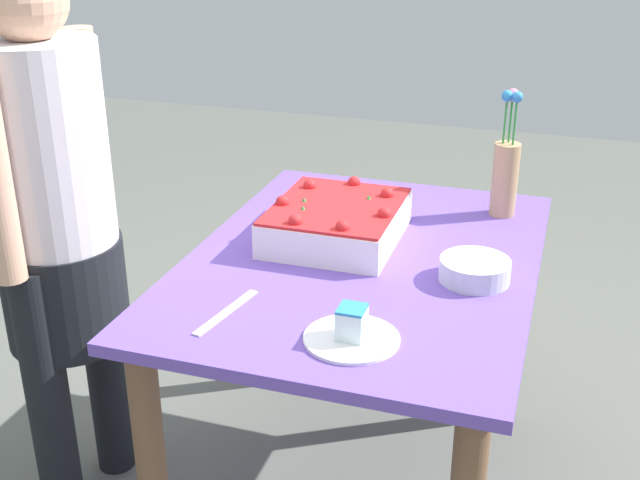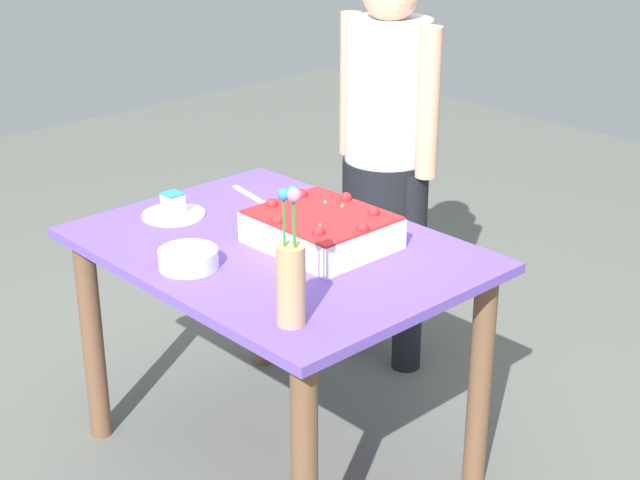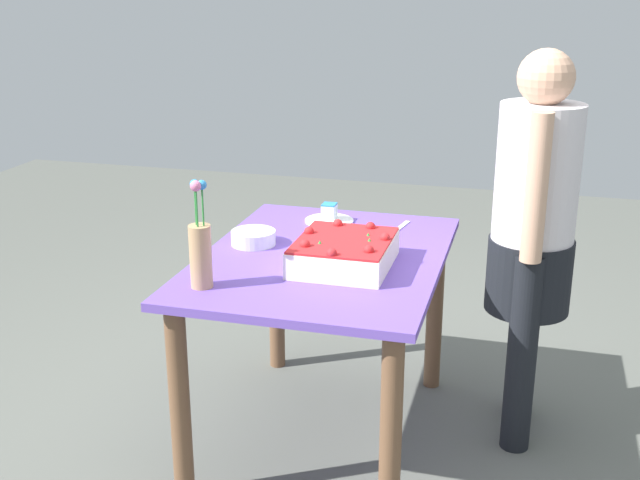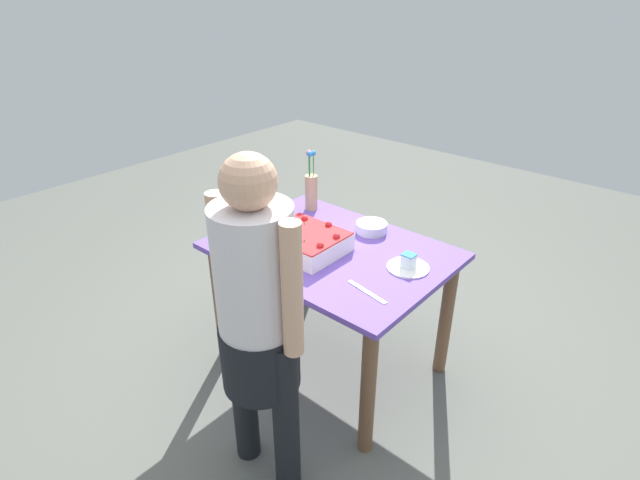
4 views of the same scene
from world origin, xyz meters
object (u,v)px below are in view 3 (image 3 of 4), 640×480
fruit_bowl (253,238)px  sheet_cake (344,252)px  serving_plate_with_slice (329,217)px  person_standing (533,225)px  flower_vase (200,250)px  cake_knife (398,229)px

fruit_bowl → sheet_cake: bearing=70.6°
serving_plate_with_slice → person_standing: bearing=78.7°
flower_vase → fruit_bowl: flower_vase is taller
fruit_bowl → person_standing: bearing=100.9°
sheet_cake → fruit_bowl: sheet_cake is taller
person_standing → fruit_bowl: bearing=10.9°
flower_vase → fruit_bowl: bearing=178.1°
flower_vase → sheet_cake: bearing=128.4°
cake_knife → flower_vase: 0.95m
sheet_cake → serving_plate_with_slice: 0.53m
sheet_cake → fruit_bowl: (-0.14, -0.39, -0.02)m
sheet_cake → fruit_bowl: 0.41m
fruit_bowl → person_standing: size_ratio=0.11×
serving_plate_with_slice → flower_vase: flower_vase is taller
flower_vase → fruit_bowl: 0.47m
flower_vase → person_standing: (-0.65, 1.04, -0.03)m
cake_knife → fruit_bowl: bearing=133.8°
sheet_cake → person_standing: bearing=117.7°
serving_plate_with_slice → person_standing: (0.16, 0.82, 0.08)m
sheet_cake → person_standing: 0.72m
serving_plate_with_slice → person_standing: size_ratio=0.14×
serving_plate_with_slice → flower_vase: bearing=-15.0°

